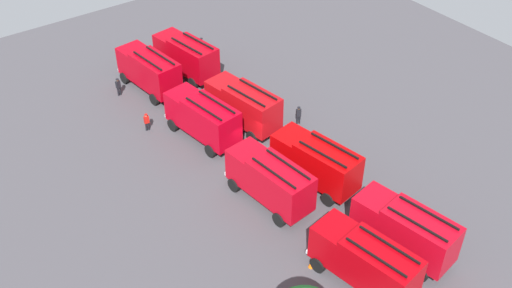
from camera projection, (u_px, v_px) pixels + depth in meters
ground_plane at (256, 158)px, 48.74m from camera, size 64.85×64.85×0.00m
fire_truck_0 at (405, 228)px, 39.60m from camera, size 7.51×3.75×3.88m
fire_truck_1 at (316, 161)px, 45.02m from camera, size 7.51×3.75×3.88m
fire_truck_2 at (243, 104)px, 50.93m from camera, size 7.49×3.64×3.88m
fire_truck_3 at (186, 55)px, 57.43m from camera, size 7.48×3.60×3.88m
fire_truck_4 at (365, 260)px, 37.48m from camera, size 7.51×3.74×3.88m
fire_truck_5 at (270, 179)px, 43.43m from camera, size 7.42×3.38×3.88m
fire_truck_6 at (203, 117)px, 49.48m from camera, size 7.47×3.57×3.88m
fire_truck_7 at (149, 70)px, 55.33m from camera, size 7.43×3.41×3.88m
firefighter_0 at (172, 102)px, 53.25m from camera, size 0.48×0.45×1.75m
firefighter_1 at (147, 121)px, 51.10m from camera, size 0.29×0.44×1.64m
firefighter_2 at (118, 86)px, 55.31m from camera, size 0.31×0.45×1.74m
firefighter_3 at (299, 114)px, 51.84m from camera, size 0.39×0.48×1.69m
firefighter_4 at (202, 45)px, 61.34m from camera, size 0.46×0.32×1.77m
traffic_cone_0 at (311, 264)px, 39.65m from camera, size 0.39×0.39×0.55m
traffic_cone_1 at (289, 186)px, 45.52m from camera, size 0.50×0.50×0.71m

